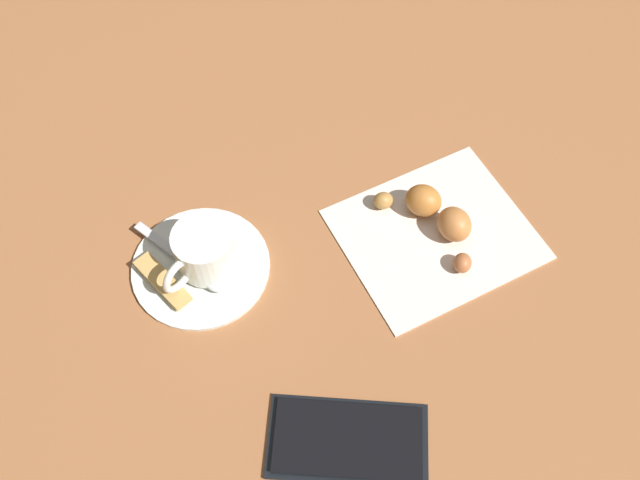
# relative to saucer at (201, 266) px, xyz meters

# --- Properties ---
(ground_plane) EXTENTS (1.80, 1.80, 0.00)m
(ground_plane) POSITION_rel_saucer_xyz_m (0.12, -0.02, -0.00)
(ground_plane) COLOR #985E37
(saucer) EXTENTS (0.14, 0.14, 0.01)m
(saucer) POSITION_rel_saucer_xyz_m (0.00, 0.00, 0.00)
(saucer) COLOR silver
(saucer) RESTS_ON ground
(espresso_cup) EXTENTS (0.08, 0.06, 0.05)m
(espresso_cup) POSITION_rel_saucer_xyz_m (0.01, -0.00, 0.03)
(espresso_cup) COLOR silver
(espresso_cup) RESTS_ON saucer
(teaspoon) EXTENTS (0.07, 0.12, 0.01)m
(teaspoon) POSITION_rel_saucer_xyz_m (-0.01, -0.00, 0.01)
(teaspoon) COLOR silver
(teaspoon) RESTS_ON saucer
(sugar_packet) EXTENTS (0.04, 0.07, 0.01)m
(sugar_packet) POSITION_rel_saucer_xyz_m (-0.04, -0.00, 0.01)
(sugar_packet) COLOR tan
(sugar_packet) RESTS_ON saucer
(napkin) EXTENTS (0.20, 0.17, 0.00)m
(napkin) POSITION_rel_saucer_xyz_m (0.24, -0.07, -0.00)
(napkin) COLOR silver
(napkin) RESTS_ON ground
(croissant) EXTENTS (0.08, 0.13, 0.03)m
(croissant) POSITION_rel_saucer_xyz_m (0.24, -0.05, 0.02)
(croissant) COLOR #AE6337
(croissant) RESTS_ON napkin
(cell_phone) EXTENTS (0.16, 0.13, 0.01)m
(cell_phone) POSITION_rel_saucer_xyz_m (0.06, -0.22, -0.00)
(cell_phone) COLOR black
(cell_phone) RESTS_ON ground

